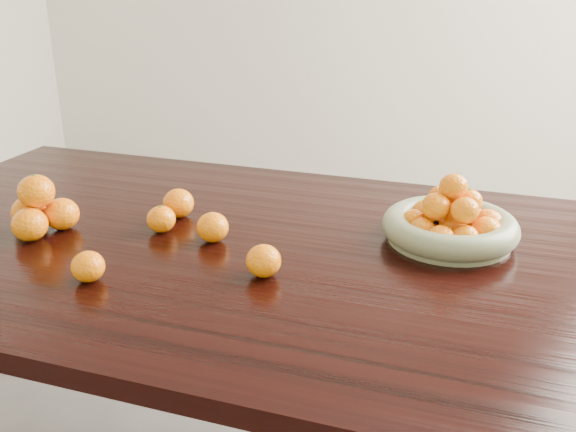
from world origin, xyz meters
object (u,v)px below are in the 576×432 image
(loose_orange_0, at_px, (161,219))
(fruit_bowl, at_px, (451,224))
(dining_table, at_px, (288,286))
(orange_pyramid, at_px, (39,210))

(loose_orange_0, bearing_deg, fruit_bowl, 13.79)
(dining_table, distance_m, fruit_bowl, 0.37)
(fruit_bowl, bearing_deg, orange_pyramid, -164.70)
(dining_table, distance_m, loose_orange_0, 0.31)
(fruit_bowl, bearing_deg, dining_table, -155.36)
(loose_orange_0, bearing_deg, dining_table, 0.90)
(orange_pyramid, bearing_deg, dining_table, 9.44)
(orange_pyramid, bearing_deg, fruit_bowl, 15.30)
(fruit_bowl, relative_size, orange_pyramid, 1.87)
(dining_table, xyz_separation_m, orange_pyramid, (-0.54, -0.09, 0.14))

